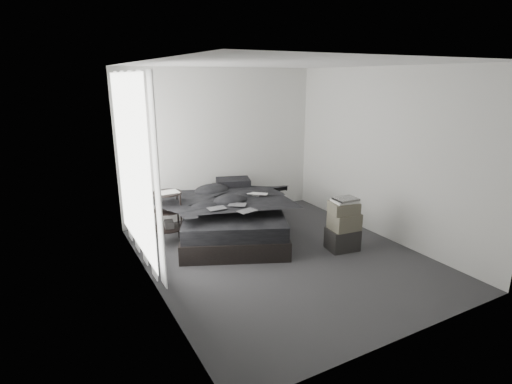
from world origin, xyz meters
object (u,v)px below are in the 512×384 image
bed (234,228)px  side_stand (169,218)px  laptop (257,190)px  box_lower (342,239)px

bed → side_stand: size_ratio=2.51×
bed → laptop: 0.71m
side_stand → box_lower: bearing=-33.4°
laptop → box_lower: 1.49m
bed → box_lower: 1.69m
bed → laptop: bearing=7.5°
bed → laptop: (0.36, -0.11, 0.60)m
laptop → box_lower: bearing=-11.1°
laptop → side_stand: bearing=-151.7°
bed → side_stand: bearing=-168.6°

